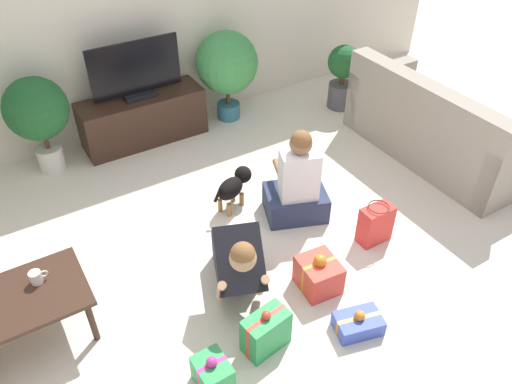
{
  "coord_description": "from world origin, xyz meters",
  "views": [
    {
      "loc": [
        -1.36,
        -2.22,
        2.91
      ],
      "look_at": [
        0.25,
        0.44,
        0.45
      ],
      "focal_mm": 35.0,
      "sensor_mm": 36.0,
      "label": 1
    }
  ],
  "objects_px": {
    "tv_console": "(143,118)",
    "potted_plant_back_right": "(227,65)",
    "dog": "(234,185)",
    "mug": "(36,277)",
    "person_kneeling": "(237,261)",
    "potted_plant_corner_right": "(343,73)",
    "sofa_right": "(437,128)",
    "gift_box_a": "(358,323)",
    "gift_box_b": "(319,274)",
    "person_sitting": "(297,187)",
    "coffee_table": "(17,304)",
    "gift_box_c": "(213,374)",
    "gift_bag_a": "(375,224)",
    "tv": "(136,73)",
    "potted_plant_back_left": "(37,113)",
    "gift_box_d": "(266,332)"
  },
  "relations": [
    {
      "from": "potted_plant_corner_right",
      "to": "gift_box_b",
      "type": "relative_size",
      "value": 2.32
    },
    {
      "from": "tv_console",
      "to": "mug",
      "type": "height_order",
      "value": "tv_console"
    },
    {
      "from": "tv_console",
      "to": "potted_plant_back_left",
      "type": "bearing_deg",
      "value": -177.13
    },
    {
      "from": "coffee_table",
      "to": "potted_plant_back_right",
      "type": "distance_m",
      "value": 3.28
    },
    {
      "from": "gift_box_a",
      "to": "person_kneeling",
      "type": "bearing_deg",
      "value": 126.43
    },
    {
      "from": "potted_plant_back_left",
      "to": "gift_box_a",
      "type": "distance_m",
      "value": 3.38
    },
    {
      "from": "coffee_table",
      "to": "tv",
      "type": "bearing_deg",
      "value": 51.07
    },
    {
      "from": "dog",
      "to": "potted_plant_corner_right",
      "type": "bearing_deg",
      "value": -86.23
    },
    {
      "from": "tv_console",
      "to": "gift_box_a",
      "type": "bearing_deg",
      "value": -83.8
    },
    {
      "from": "person_kneeling",
      "to": "sofa_right",
      "type": "bearing_deg",
      "value": 32.5
    },
    {
      "from": "person_sitting",
      "to": "gift_box_b",
      "type": "distance_m",
      "value": 0.86
    },
    {
      "from": "gift_box_b",
      "to": "potted_plant_back_right",
      "type": "bearing_deg",
      "value": 75.68
    },
    {
      "from": "coffee_table",
      "to": "tv_console",
      "type": "relative_size",
      "value": 0.68
    },
    {
      "from": "gift_bag_a",
      "to": "potted_plant_back_right",
      "type": "bearing_deg",
      "value": 91.03
    },
    {
      "from": "gift_bag_a",
      "to": "person_kneeling",
      "type": "bearing_deg",
      "value": 175.29
    },
    {
      "from": "tv_console",
      "to": "person_kneeling",
      "type": "relative_size",
      "value": 1.61
    },
    {
      "from": "tv_console",
      "to": "potted_plant_back_right",
      "type": "bearing_deg",
      "value": -2.87
    },
    {
      "from": "potted_plant_back_right",
      "to": "gift_box_c",
      "type": "relative_size",
      "value": 3.71
    },
    {
      "from": "person_kneeling",
      "to": "potted_plant_corner_right",
      "type": "bearing_deg",
      "value": 57.66
    },
    {
      "from": "dog",
      "to": "gift_box_b",
      "type": "height_order",
      "value": "dog"
    },
    {
      "from": "potted_plant_corner_right",
      "to": "person_sitting",
      "type": "xyz_separation_m",
      "value": [
        -1.59,
        -1.36,
        -0.11
      ]
    },
    {
      "from": "coffee_table",
      "to": "potted_plant_corner_right",
      "type": "bearing_deg",
      "value": 21.06
    },
    {
      "from": "tv_console",
      "to": "gift_box_a",
      "type": "height_order",
      "value": "tv_console"
    },
    {
      "from": "person_sitting",
      "to": "dog",
      "type": "bearing_deg",
      "value": -24.26
    },
    {
      "from": "coffee_table",
      "to": "tv",
      "type": "xyz_separation_m",
      "value": [
        1.62,
        2.01,
        0.41
      ]
    },
    {
      "from": "tv_console",
      "to": "sofa_right",
      "type": "bearing_deg",
      "value": -37.1
    },
    {
      "from": "person_kneeling",
      "to": "gift_box_a",
      "type": "height_order",
      "value": "person_kneeling"
    },
    {
      "from": "potted_plant_corner_right",
      "to": "sofa_right",
      "type": "bearing_deg",
      "value": -83.53
    },
    {
      "from": "coffee_table",
      "to": "gift_box_a",
      "type": "bearing_deg",
      "value": -29.31
    },
    {
      "from": "coffee_table",
      "to": "potted_plant_corner_right",
      "type": "distance_m",
      "value": 4.16
    },
    {
      "from": "gift_box_b",
      "to": "gift_box_d",
      "type": "distance_m",
      "value": 0.66
    },
    {
      "from": "sofa_right",
      "to": "tv_console",
      "type": "bearing_deg",
      "value": 52.9
    },
    {
      "from": "dog",
      "to": "mug",
      "type": "bearing_deg",
      "value": 82.47
    },
    {
      "from": "potted_plant_back_left",
      "to": "gift_box_a",
      "type": "relative_size",
      "value": 2.69
    },
    {
      "from": "gift_box_c",
      "to": "potted_plant_back_right",
      "type": "bearing_deg",
      "value": 59.52
    },
    {
      "from": "person_sitting",
      "to": "gift_box_b",
      "type": "xyz_separation_m",
      "value": [
        -0.33,
        -0.77,
        -0.18
      ]
    },
    {
      "from": "gift_box_d",
      "to": "mug",
      "type": "bearing_deg",
      "value": 140.99
    },
    {
      "from": "sofa_right",
      "to": "mug",
      "type": "relative_size",
      "value": 16.0
    },
    {
      "from": "person_kneeling",
      "to": "dog",
      "type": "bearing_deg",
      "value": 82.54
    },
    {
      "from": "gift_box_c",
      "to": "gift_bag_a",
      "type": "distance_m",
      "value": 1.82
    },
    {
      "from": "sofa_right",
      "to": "potted_plant_corner_right",
      "type": "bearing_deg",
      "value": 6.47
    },
    {
      "from": "tv",
      "to": "gift_box_d",
      "type": "height_order",
      "value": "tv"
    },
    {
      "from": "dog",
      "to": "gift_box_c",
      "type": "distance_m",
      "value": 1.78
    },
    {
      "from": "mug",
      "to": "person_kneeling",
      "type": "bearing_deg",
      "value": -19.42
    },
    {
      "from": "dog",
      "to": "person_kneeling",
      "type": "bearing_deg",
      "value": 129.79
    },
    {
      "from": "coffee_table",
      "to": "dog",
      "type": "xyz_separation_m",
      "value": [
        1.89,
        0.53,
        -0.14
      ]
    },
    {
      "from": "gift_box_a",
      "to": "gift_box_c",
      "type": "xyz_separation_m",
      "value": [
        -1.05,
        0.15,
        0.05
      ]
    },
    {
      "from": "gift_box_a",
      "to": "tv",
      "type": "bearing_deg",
      "value": 96.2
    },
    {
      "from": "tv",
      "to": "dog",
      "type": "height_order",
      "value": "tv"
    },
    {
      "from": "gift_box_a",
      "to": "gift_box_b",
      "type": "relative_size",
      "value": 1.11
    }
  ]
}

